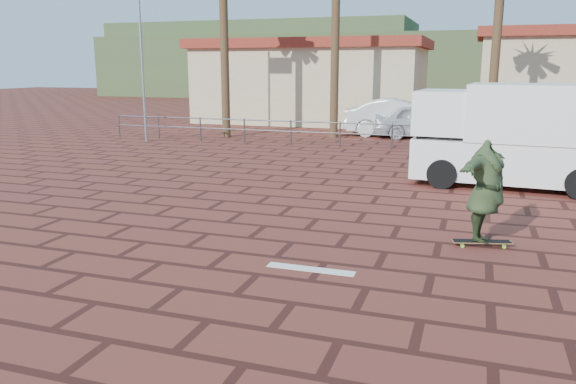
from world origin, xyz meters
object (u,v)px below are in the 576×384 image
at_px(car_silver, 424,121).
at_px(longboard, 482,242).
at_px(car_white, 400,118).
at_px(skateboarder, 486,191).
at_px(campervan, 519,133).

bearing_deg(car_silver, longboard, 179.15).
relative_size(car_silver, car_white, 0.88).
distance_m(longboard, car_white, 16.06).
bearing_deg(skateboarder, car_silver, 24.62).
distance_m(longboard, car_silver, 15.36).
distance_m(skateboarder, campervan, 5.66).
distance_m(skateboarder, car_silver, 15.35).
bearing_deg(car_white, campervan, -166.37).
relative_size(longboard, car_silver, 0.24).
relative_size(longboard, skateboarder, 0.48).
relative_size(campervan, car_silver, 1.20).
height_order(car_silver, car_white, car_white).
height_order(skateboarder, car_silver, skateboarder).
xyz_separation_m(longboard, skateboarder, (-0.00, -0.00, 0.91)).
height_order(skateboarder, campervan, campervan).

